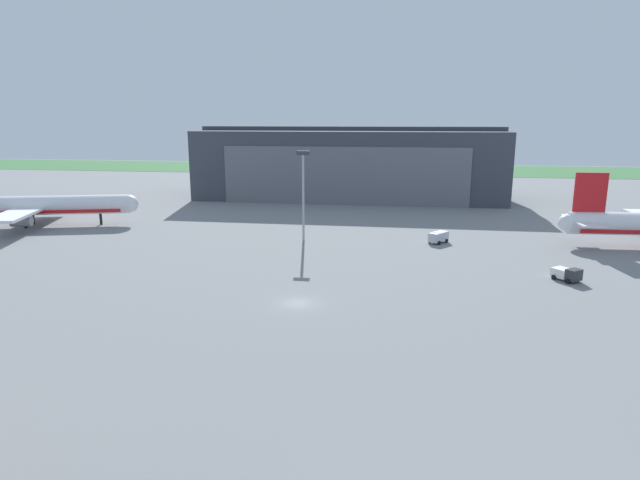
% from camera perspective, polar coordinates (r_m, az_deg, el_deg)
% --- Properties ---
extents(ground_plane, '(440.00, 440.00, 0.00)m').
position_cam_1_polar(ground_plane, '(69.76, -2.37, -6.68)').
color(ground_plane, slate).
extents(grass_field_strip, '(440.00, 56.00, 0.08)m').
position_cam_1_polar(grass_field_strip, '(253.96, 5.96, 7.48)').
color(grass_field_strip, '#3B6F3E').
rests_on(grass_field_strip, ground_plane).
extents(maintenance_hangar, '(88.00, 30.15, 20.85)m').
position_cam_1_polar(maintenance_hangar, '(161.52, 3.15, 8.06)').
color(maintenance_hangar, '#383D47').
rests_on(maintenance_hangar, ground_plane).
extents(airliner_far_left, '(41.81, 34.73, 13.77)m').
position_cam_1_polar(airliner_far_left, '(133.23, -27.87, 3.18)').
color(airliner_far_left, silver).
rests_on(airliner_far_left, ground_plane).
extents(baggage_tug, '(4.06, 4.49, 2.11)m').
position_cam_1_polar(baggage_tug, '(104.72, 12.43, 0.33)').
color(baggage_tug, '#B7BCC6').
rests_on(baggage_tug, ground_plane).
extents(pushback_tractor, '(4.09, 4.38, 1.99)m').
position_cam_1_polar(pushback_tractor, '(86.58, 24.67, -3.27)').
color(pushback_tractor, '#2D2D33').
rests_on(pushback_tractor, ground_plane).
extents(apron_light_mast, '(2.40, 0.50, 17.25)m').
position_cam_1_polar(apron_light_mast, '(102.83, -1.79, 5.51)').
color(apron_light_mast, '#99999E').
rests_on(apron_light_mast, ground_plane).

